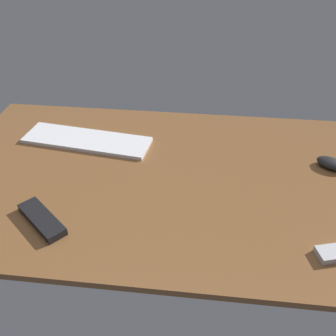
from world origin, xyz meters
The scene contains 4 objects.
desk centered at (0.00, 0.00, 1.00)cm, with size 140.00×84.00×2.00cm, color brown.
keyboard centered at (-29.61, 16.69, 2.64)cm, with size 44.97×13.19×1.27cm, color white.
computer_mouse centered at (53.27, 10.54, 3.53)cm, with size 9.70×5.64×3.07cm, color black.
tv_remote centered at (-29.99, -24.31, 3.08)cm, with size 17.47×5.45×2.16cm, color black.
Camera 1 is at (12.21, -94.17, 74.82)cm, focal length 40.72 mm.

